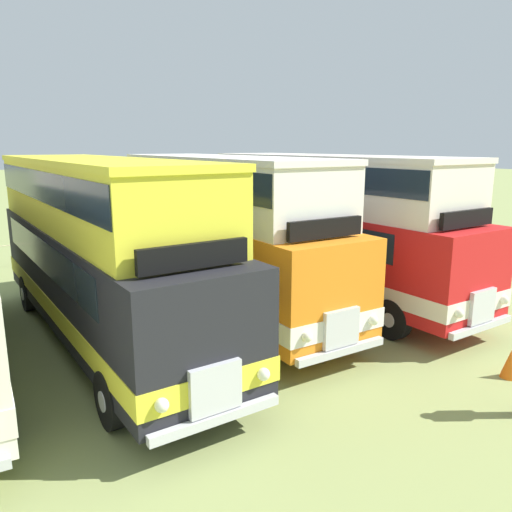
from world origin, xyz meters
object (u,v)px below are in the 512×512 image
object	(u,v)px
bus_seventh_in_row	(330,220)
cone_near_end	(510,364)
bus_sixth_in_row	(224,229)
bus_fifth_in_row	(99,243)

from	to	relation	value
bus_seventh_in_row	cone_near_end	distance (m)	6.96
bus_sixth_in_row	bus_fifth_in_row	bearing A→B (deg)	-175.65
cone_near_end	bus_seventh_in_row	bearing A→B (deg)	84.38
bus_sixth_in_row	bus_seventh_in_row	xyz separation A→B (m)	(3.60, -0.37, 0.00)
cone_near_end	bus_fifth_in_row	bearing A→B (deg)	134.46
bus_fifth_in_row	bus_sixth_in_row	bearing A→B (deg)	4.35
bus_sixth_in_row	cone_near_end	bearing A→B (deg)	-67.01
bus_fifth_in_row	cone_near_end	world-z (taller)	bus_fifth_in_row
bus_fifth_in_row	bus_seventh_in_row	world-z (taller)	same
bus_seventh_in_row	bus_fifth_in_row	bearing A→B (deg)	179.27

